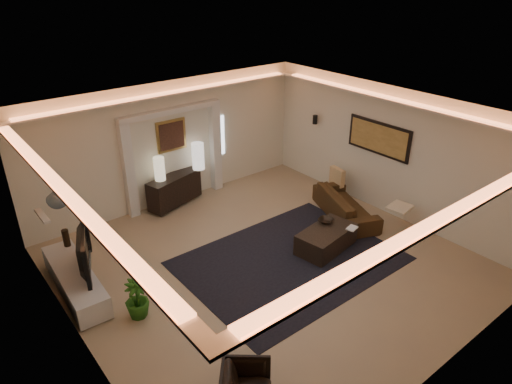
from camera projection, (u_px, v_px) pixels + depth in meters
floor at (267, 264)px, 8.86m from camera, size 7.00×7.00×0.00m
ceiling at (269, 118)px, 7.57m from camera, size 7.00×7.00×0.00m
wall_back at (171, 143)px, 10.66m from camera, size 7.00×0.00×7.00m
wall_front at (447, 295)px, 5.76m from camera, size 7.00×0.00×7.00m
wall_left at (71, 269)px, 6.25m from camera, size 0.00×7.00×7.00m
wall_right at (389, 152)px, 10.17m from camera, size 0.00×7.00×7.00m
cove_soffit at (269, 134)px, 7.69m from camera, size 7.00×7.00×0.04m
daylight_slit at (220, 136)px, 11.45m from camera, size 0.25×0.03×1.00m
area_rug at (290, 261)px, 8.94m from camera, size 4.00×3.00×0.01m
pilaster_left at (129, 171)px, 10.10m from camera, size 0.22×0.20×2.20m
pilaster_right at (215, 148)px, 11.39m from camera, size 0.22×0.20×2.20m
alcove_header at (171, 111)px, 10.24m from camera, size 2.52×0.20×0.12m
painting_frame at (171, 136)px, 10.55m from camera, size 0.74×0.04×0.74m
painting_canvas at (172, 136)px, 10.54m from camera, size 0.62×0.02×0.62m
art_panel_frame at (379, 138)px, 10.25m from camera, size 0.04×1.64×0.74m
art_panel_gold at (378, 138)px, 10.24m from camera, size 0.02×1.50×0.62m
wall_sconce at (315, 120)px, 11.54m from camera, size 0.12×0.12×0.22m
wall_niche at (42, 216)px, 7.18m from camera, size 0.10×0.55×0.04m
console at (175, 189)px, 10.87m from camera, size 1.46×0.81×0.70m
lamp_left at (159, 166)px, 10.38m from camera, size 0.28×0.28×0.55m
lamp_right at (198, 155)px, 10.95m from camera, size 0.32×0.32×0.65m
media_ledge at (75, 280)px, 8.02m from camera, size 0.64×2.19×0.41m
tv at (78, 250)px, 7.79m from camera, size 1.29×0.62×0.75m
figurine at (66, 236)px, 8.55m from camera, size 0.13×0.13×0.34m
ginger_jar at (57, 197)px, 7.33m from camera, size 0.43×0.43×0.35m
plant at (137, 299)px, 7.39m from camera, size 0.49×0.49×0.69m
sofa at (346, 205)px, 10.40m from camera, size 2.13×1.47×0.58m
throw_blanket at (400, 208)px, 9.75m from camera, size 0.57×0.49×0.06m
throw_pillow at (337, 177)px, 11.16m from camera, size 0.18×0.45×0.44m
coffee_table at (326, 240)px, 9.24m from camera, size 1.35×0.88×0.47m
bowl at (326, 222)px, 9.41m from camera, size 0.37×0.37×0.07m
magazine at (352, 229)px, 9.18m from camera, size 0.26×0.22×0.03m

